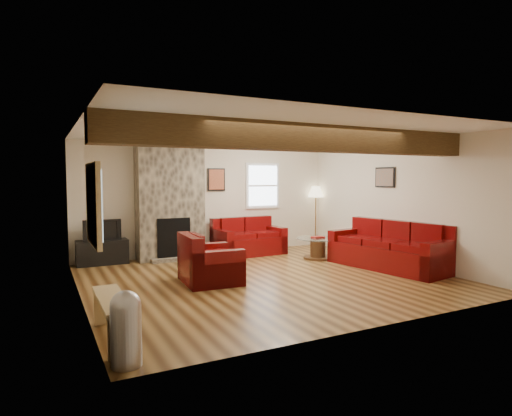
{
  "coord_description": "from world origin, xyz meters",
  "views": [
    {
      "loc": [
        -3.5,
        -6.45,
        1.73
      ],
      "look_at": [
        -0.01,
        0.4,
        1.19
      ],
      "focal_mm": 30.0,
      "sensor_mm": 36.0,
      "label": 1
    }
  ],
  "objects": [
    {
      "name": "coffee_table",
      "position": [
        1.83,
        1.08,
        0.23
      ],
      "size": [
        0.92,
        0.92,
        0.48
      ],
      "color": "#4D3118",
      "rests_on": "floor"
    },
    {
      "name": "artwork_right",
      "position": [
        2.96,
        0.3,
        1.75
      ],
      "size": [
        0.06,
        0.55,
        0.42
      ],
      "primitive_type": null,
      "color": "black",
      "rests_on": "room"
    },
    {
      "name": "chimney_breast",
      "position": [
        -1.0,
        2.49,
        1.22
      ],
      "size": [
        1.4,
        0.67,
        2.5
      ],
      "color": "#3A342D",
      "rests_on": "floor"
    },
    {
      "name": "room",
      "position": [
        0.0,
        0.0,
        1.25
      ],
      "size": [
        8.0,
        8.0,
        8.0
      ],
      "color": "#533316",
      "rests_on": "ground"
    },
    {
      "name": "oak_beam",
      "position": [
        0.0,
        -1.25,
        2.31
      ],
      "size": [
        6.0,
        0.36,
        0.38
      ],
      "primitive_type": "cube",
      "color": "#33200F",
      "rests_on": "room"
    },
    {
      "name": "armchair_red",
      "position": [
        -0.99,
        0.15,
        0.41
      ],
      "size": [
        0.94,
        1.05,
        0.81
      ],
      "primitive_type": null,
      "rotation": [
        0.0,
        0.0,
        1.51
      ],
      "color": "#470805",
      "rests_on": "floor"
    },
    {
      "name": "sofa_three",
      "position": [
        2.48,
        -0.35,
        0.45
      ],
      "size": [
        1.33,
        2.44,
        0.89
      ],
      "primitive_type": null,
      "rotation": [
        0.0,
        0.0,
        -1.41
      ],
      "color": "#470805",
      "rests_on": "floor"
    },
    {
      "name": "hatch_window",
      "position": [
        -2.96,
        -1.5,
        1.45
      ],
      "size": [
        0.08,
        1.0,
        0.9
      ],
      "primitive_type": null,
      "color": "tan",
      "rests_on": "room"
    },
    {
      "name": "tv_cabinet",
      "position": [
        -2.39,
        2.53,
        0.25
      ],
      "size": [
        0.99,
        0.39,
        0.49
      ],
      "primitive_type": "cube",
      "color": "black",
      "rests_on": "floor"
    },
    {
      "name": "back_window",
      "position": [
        1.35,
        2.71,
        1.55
      ],
      "size": [
        0.9,
        0.08,
        1.1
      ],
      "primitive_type": null,
      "color": "white",
      "rests_on": "room"
    },
    {
      "name": "coal_bucket",
      "position": [
        -0.47,
        1.83,
        0.17
      ],
      "size": [
        0.36,
        0.36,
        0.34
      ],
      "primitive_type": null,
      "color": "slate",
      "rests_on": "floor"
    },
    {
      "name": "television",
      "position": [
        -2.39,
        2.53,
        0.7
      ],
      "size": [
        0.73,
        0.1,
        0.42
      ],
      "primitive_type": "imported",
      "color": "black",
      "rests_on": "tv_cabinet"
    },
    {
      "name": "pine_bench",
      "position": [
        -2.83,
        -1.74,
        0.23
      ],
      "size": [
        0.28,
        1.2,
        0.45
      ],
      "primitive_type": null,
      "color": "tan",
      "rests_on": "floor"
    },
    {
      "name": "artwork_back",
      "position": [
        0.15,
        2.71,
        1.7
      ],
      "size": [
        0.42,
        0.06,
        0.52
      ],
      "primitive_type": null,
      "color": "black",
      "rests_on": "room"
    },
    {
      "name": "ceiling_dome",
      "position": [
        0.9,
        0.9,
        2.44
      ],
      "size": [
        0.4,
        0.4,
        0.18
      ],
      "primitive_type": null,
      "color": "white",
      "rests_on": "room"
    },
    {
      "name": "floor_lamp",
      "position": [
        2.8,
        2.55,
        1.3
      ],
      "size": [
        0.39,
        0.39,
        1.52
      ],
      "color": "#B3854A",
      "rests_on": "floor"
    },
    {
      "name": "loveseat",
      "position": [
        0.74,
        2.23,
        0.41
      ],
      "size": [
        1.6,
        0.98,
        0.82
      ],
      "primitive_type": null,
      "rotation": [
        0.0,
        0.0,
        0.06
      ],
      "color": "#470805",
      "rests_on": "floor"
    },
    {
      "name": "pedal_bin",
      "position": [
        -2.82,
        -2.48,
        0.35
      ],
      "size": [
        0.33,
        0.33,
        0.71
      ],
      "primitive_type": null,
      "rotation": [
        0.0,
        0.0,
        -0.2
      ],
      "color": "#B3B3B8",
      "rests_on": "floor"
    }
  ]
}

